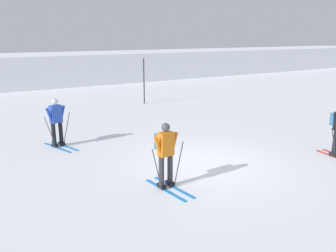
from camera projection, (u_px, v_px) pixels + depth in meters
ground_plane at (206, 163)px, 10.53m from camera, size 120.00×120.00×0.00m
far_snow_ridge at (49, 69)px, 27.83m from camera, size 80.00×6.83×2.35m
skier_blue at (56, 120)px, 11.93m from camera, size 0.95×1.63×1.71m
skier_orange at (165, 152)px, 8.66m from camera, size 1.00×1.64×1.71m
trail_marker_pole at (144, 81)px, 19.47m from camera, size 0.06×0.06×2.56m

